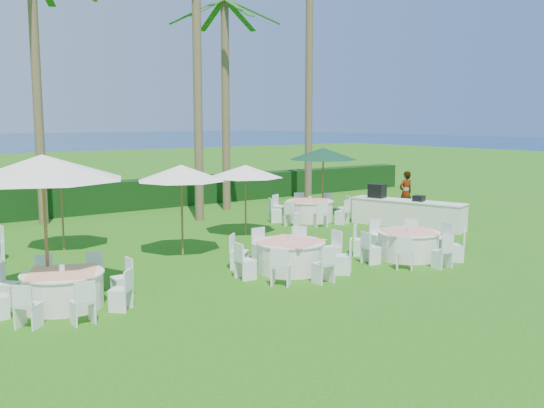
# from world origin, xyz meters

# --- Properties ---
(ground) EXTENTS (120.00, 120.00, 0.00)m
(ground) POSITION_xyz_m (0.00, 0.00, 0.00)
(ground) COLOR #226210
(ground) RESTS_ON ground
(hedge) EXTENTS (34.00, 1.00, 1.20)m
(hedge) POSITION_xyz_m (0.00, 12.00, 0.60)
(hedge) COLOR black
(hedge) RESTS_ON ground
(banquet_table_a) EXTENTS (2.79, 2.79, 0.86)m
(banquet_table_a) POSITION_xyz_m (-4.63, 0.36, 0.37)
(banquet_table_a) COLOR white
(banquet_table_a) RESTS_ON ground
(banquet_table_b) EXTENTS (2.97, 2.97, 0.91)m
(banquet_table_b) POSITION_xyz_m (0.74, -0.02, 0.39)
(banquet_table_b) COLOR white
(banquet_table_b) RESTS_ON ground
(banquet_table_c) EXTENTS (2.91, 2.91, 0.89)m
(banquet_table_c) POSITION_xyz_m (4.15, -0.76, 0.38)
(banquet_table_c) COLOR white
(banquet_table_c) RESTS_ON ground
(banquet_table_f) EXTENTS (2.93, 2.93, 0.92)m
(banquet_table_f) POSITION_xyz_m (5.88, 5.45, 0.40)
(banquet_table_f) COLOR white
(banquet_table_f) RESTS_ON ground
(umbrella_a) EXTENTS (3.26, 3.26, 2.99)m
(umbrella_a) POSITION_xyz_m (-4.73, 0.98, 2.72)
(umbrella_a) COLOR brown
(umbrella_a) RESTS_ON ground
(umbrella_b) EXTENTS (2.40, 2.40, 2.48)m
(umbrella_b) POSITION_xyz_m (-0.58, 3.04, 2.26)
(umbrella_b) COLOR brown
(umbrella_b) RESTS_ON ground
(umbrella_c) EXTENTS (2.43, 2.43, 2.36)m
(umbrella_c) POSITION_xyz_m (-2.98, 5.65, 2.15)
(umbrella_c) COLOR brown
(umbrella_c) RESTS_ON ground
(umbrella_d) EXTENTS (2.41, 2.41, 2.25)m
(umbrella_d) POSITION_xyz_m (2.45, 4.51, 2.06)
(umbrella_d) COLOR brown
(umbrella_d) RESTS_ON ground
(umbrella_green) EXTENTS (2.62, 2.62, 2.62)m
(umbrella_green) POSITION_xyz_m (7.07, 6.11, 2.39)
(umbrella_green) COLOR brown
(umbrella_green) RESTS_ON ground
(buffet_table) EXTENTS (1.98, 4.05, 1.42)m
(buffet_table) POSITION_xyz_m (7.80, 2.54, 0.50)
(buffet_table) COLOR white
(buffet_table) RESTS_ON ground
(staff_person) EXTENTS (0.66, 0.48, 1.68)m
(staff_person) POSITION_xyz_m (10.04, 4.57, 0.84)
(staff_person) COLOR gray
(staff_person) RESTS_ON ground
(palm_b) EXTENTS (4.41, 4.06, 8.85)m
(palm_b) POSITION_xyz_m (-2.20, 10.45, 4.88)
(palm_b) COLOR brown
(palm_b) RESTS_ON ground
(palm_c) EXTENTS (4.40, 3.96, 12.28)m
(palm_c) POSITION_xyz_m (2.70, 7.96, 6.63)
(palm_c) COLOR brown
(palm_c) RESTS_ON ground
(palm_d) EXTENTS (4.12, 4.40, 8.41)m
(palm_d) POSITION_xyz_m (4.92, 9.65, 4.66)
(palm_d) COLOR brown
(palm_d) RESTS_ON ground
(palm_e) EXTENTS (4.19, 4.39, 10.85)m
(palm_e) POSITION_xyz_m (8.90, 9.22, 5.90)
(palm_e) COLOR brown
(palm_e) RESTS_ON ground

